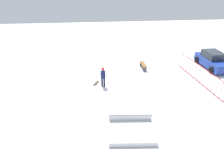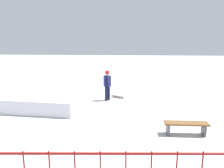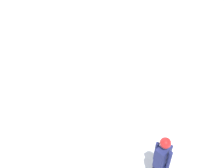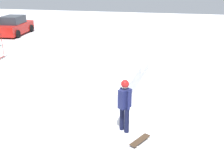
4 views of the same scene
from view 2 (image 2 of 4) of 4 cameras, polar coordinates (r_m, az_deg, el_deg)
The scene contains 5 objects.
ground_plane at distance 11.62m, azimuth -9.84°, elevation -5.77°, with size 60.00×60.00×0.00m, color silver.
skate_ramp at distance 11.90m, azimuth -19.07°, elevation -4.26°, with size 5.61×3.08×0.74m.
skater at distance 12.26m, azimuth -1.22°, elevation 0.26°, with size 0.44×0.40×1.73m.
skateboard at distance 13.01m, azimuth 1.41°, elevation -3.25°, with size 0.80×0.55×0.09m.
park_bench at distance 8.67m, azimuth 18.64°, elevation -10.20°, with size 1.60×0.41×0.48m.
Camera 2 is at (-2.59, 10.73, 3.60)m, focal length 35.28 mm.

